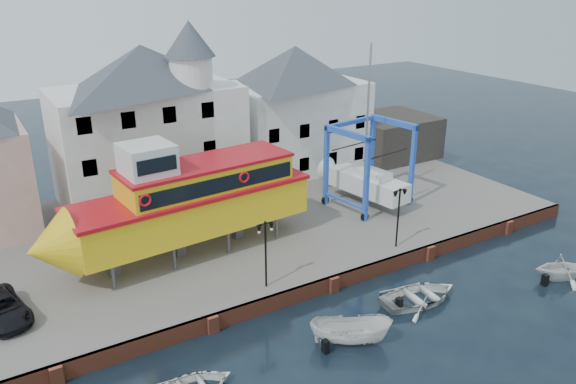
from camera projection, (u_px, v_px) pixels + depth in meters
ground at (333, 291)px, 34.33m from camera, size 140.00×140.00×0.00m
hardstanding at (250, 221)px, 42.92m from camera, size 44.00×22.00×1.00m
quay_wall at (332, 284)px, 34.23m from camera, size 44.00×0.47×1.00m
building_white_main at (149, 121)px, 43.97m from camera, size 14.00×8.30×14.00m
building_white_right at (295, 108)px, 51.40m from camera, size 12.00×8.00×11.20m
shed_dark at (390, 136)px, 55.94m from camera, size 8.00×7.00×4.00m
lamp_post_left at (265, 238)px, 31.84m from camera, size 1.12×0.32×4.20m
lamp_post_right at (399, 203)px, 36.65m from camera, size 1.12×0.32×4.20m
tour_boat at (177, 203)px, 35.30m from camera, size 18.27×5.76×7.83m
travel_lift at (361, 177)px, 44.56m from camera, size 6.42×8.47×12.47m
van at (2, 308)px, 29.66m from camera, size 3.01×5.05×1.31m
motorboat_a at (350, 343)px, 29.57m from camera, size 4.50×3.69×1.66m
motorboat_b at (419, 302)px, 33.28m from camera, size 5.30×4.04×1.03m
motorboat_c at (560, 279)px, 35.77m from camera, size 4.44×4.21×1.84m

